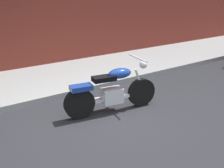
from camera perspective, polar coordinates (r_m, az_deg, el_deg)
name	(u,v)px	position (r m, az deg, el deg)	size (l,w,h in m)	color
ground_plane	(109,120)	(5.36, -0.62, -7.80)	(60.00, 60.00, 0.00)	#28282D
sidewalk	(53,79)	(7.70, -12.63, 1.14)	(22.71, 2.65, 0.14)	#949494
motorcycle	(112,91)	(5.54, -0.03, -1.63)	(2.08, 0.75, 1.14)	black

